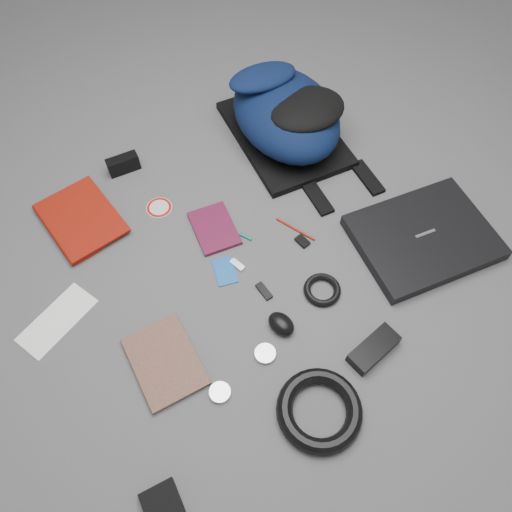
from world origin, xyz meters
TOP-DOWN VIEW (x-y plane):
  - ground at (0.00, 0.00)m, footprint 4.00×4.00m
  - backpack at (0.39, 0.34)m, footprint 0.45×0.57m
  - laptop at (0.44, -0.26)m, footprint 0.46×0.40m
  - textbook_red at (-0.44, 0.44)m, footprint 0.20×0.27m
  - comic_book at (-0.46, -0.09)m, footprint 0.20×0.25m
  - envelope at (-0.55, 0.18)m, footprint 0.24×0.16m
  - dvd_case at (-0.03, 0.16)m, footprint 0.16×0.19m
  - compact_camera at (-0.13, 0.54)m, footprint 0.11×0.06m
  - sticker_disc at (-0.12, 0.34)m, footprint 0.10×0.10m
  - pen_teal at (0.00, 0.13)m, footprint 0.06×0.13m
  - pen_red at (0.16, 0.01)m, footprint 0.05×0.13m
  - id_badge at (-0.10, 0.02)m, footprint 0.09×0.11m
  - usb_black at (-0.05, -0.10)m, footprint 0.02×0.06m
  - usb_silver at (-0.06, 0.02)m, footprint 0.03×0.05m
  - key_fob at (0.15, -0.04)m, footprint 0.03×0.04m
  - mouse at (-0.08, -0.21)m, footprint 0.07×0.09m
  - headphone_left at (-0.32, -0.26)m, footprint 0.07×0.07m
  - headphone_right at (-0.16, -0.25)m, footprint 0.07×0.07m
  - cable_coil at (0.08, -0.20)m, footprint 0.14×0.14m
  - power_brick at (0.07, -0.41)m, footprint 0.15×0.07m
  - power_cord_coil at (-0.15, -0.45)m, footprint 0.25×0.25m
  - pouch at (-0.57, -0.38)m, footprint 0.10×0.10m

SIDE VIEW (x-z plane):
  - ground at x=0.00m, z-range 0.00..0.00m
  - sticker_disc at x=-0.12m, z-range 0.00..0.00m
  - envelope at x=-0.55m, z-range 0.00..0.00m
  - id_badge at x=-0.10m, z-range 0.00..0.00m
  - pen_red at x=0.16m, z-range 0.00..0.01m
  - pen_teal at x=0.00m, z-range 0.00..0.01m
  - usb_silver at x=-0.06m, z-range 0.00..0.01m
  - usb_black at x=-0.05m, z-range 0.00..0.01m
  - key_fob at x=0.15m, z-range 0.00..0.01m
  - headphone_left at x=-0.32m, z-range 0.00..0.01m
  - dvd_case at x=-0.03m, z-range 0.00..0.01m
  - headphone_right at x=-0.16m, z-range 0.00..0.01m
  - comic_book at x=-0.46m, z-range 0.00..0.02m
  - cable_coil at x=0.08m, z-range 0.00..0.02m
  - pouch at x=-0.57m, z-range 0.00..0.02m
  - textbook_red at x=-0.44m, z-range 0.00..0.03m
  - power_brick at x=0.07m, z-range 0.00..0.04m
  - laptop at x=0.44m, z-range 0.00..0.04m
  - power_cord_coil at x=-0.15m, z-range 0.00..0.04m
  - mouse at x=-0.08m, z-range 0.00..0.04m
  - compact_camera at x=-0.13m, z-range 0.00..0.06m
  - backpack at x=0.39m, z-range 0.00..0.21m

